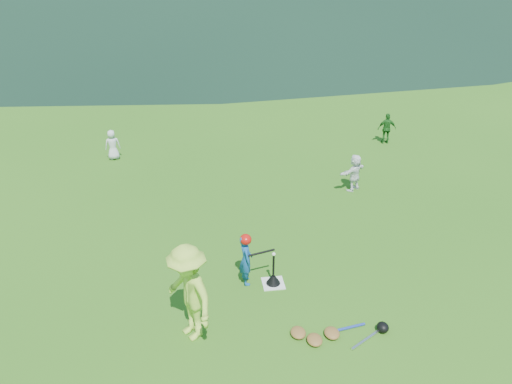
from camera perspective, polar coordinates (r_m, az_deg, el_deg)
ground at (r=10.58m, az=1.97°, el=-10.44°), size 120.00×120.00×0.00m
home_plate at (r=10.57m, az=1.97°, el=-10.39°), size 0.45×0.45×0.02m
baseball at (r=10.15m, az=2.04°, el=-7.12°), size 0.08×0.08×0.08m
batter_child at (r=10.30m, az=-1.16°, el=-7.72°), size 0.29×0.43×1.13m
adult_coach at (r=8.89m, az=-7.71°, el=-11.37°), size 1.21×1.40×1.88m
fielder_a at (r=16.88m, az=-16.07°, el=5.21°), size 0.53×0.39×0.99m
fielder_c at (r=18.13m, az=14.72°, el=7.03°), size 0.66×0.34×1.08m
fielder_d at (r=14.38m, az=11.19°, el=2.20°), size 1.01×0.82×1.08m
batting_tee at (r=10.50m, az=1.98°, el=-9.88°), size 0.30×0.30×0.68m
batter_gear at (r=10.05m, az=-1.05°, el=-5.57°), size 0.73×0.26×0.49m
equipment_pile at (r=9.44m, az=8.70°, el=-15.69°), size 1.80×0.70×0.19m
outfield_fence at (r=36.76m, az=-5.99°, el=17.68°), size 70.07×0.08×1.33m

